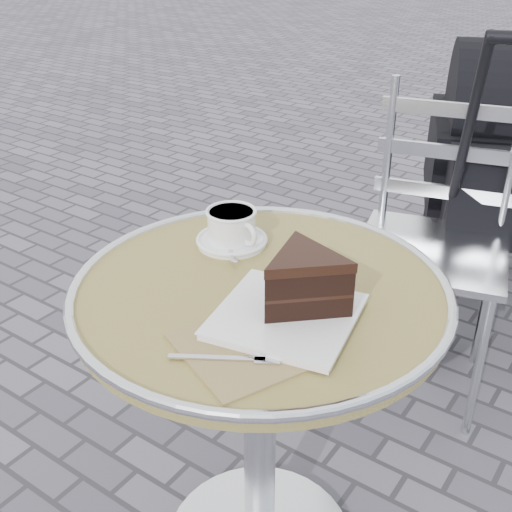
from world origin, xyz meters
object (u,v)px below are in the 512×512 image
Objects in this scene: bistro_chair at (440,208)px; baby_stroller at (507,183)px; cafe_table at (260,357)px; cake_plate_set at (299,290)px; cappuccino_set at (232,229)px.

baby_stroller is (0.06, 0.51, -0.08)m from bistro_chair.
cake_plate_set is (0.11, -0.05, 0.22)m from cafe_table.
bistro_chair is (-0.08, 0.93, -0.21)m from cake_plate_set.
cake_plate_set is 0.96m from bistro_chair.
cappuccino_set reaches higher than cafe_table.
cafe_table is 0.25m from cake_plate_set.
baby_stroller is (-0.01, 1.44, -0.29)m from cake_plate_set.
cake_plate_set reaches higher than cappuccino_set.
cafe_table is at bearing -107.25° from bistro_chair.
cappuccino_set is at bearing 137.35° from cake_plate_set.
cafe_table is 0.88m from bistro_chair.
cappuccino_set is at bearing -123.36° from baby_stroller.
cake_plate_set is 0.32× the size of baby_stroller.
bistro_chair is (0.04, 0.88, 0.01)m from cafe_table.
cappuccino_set is 0.14× the size of baby_stroller.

